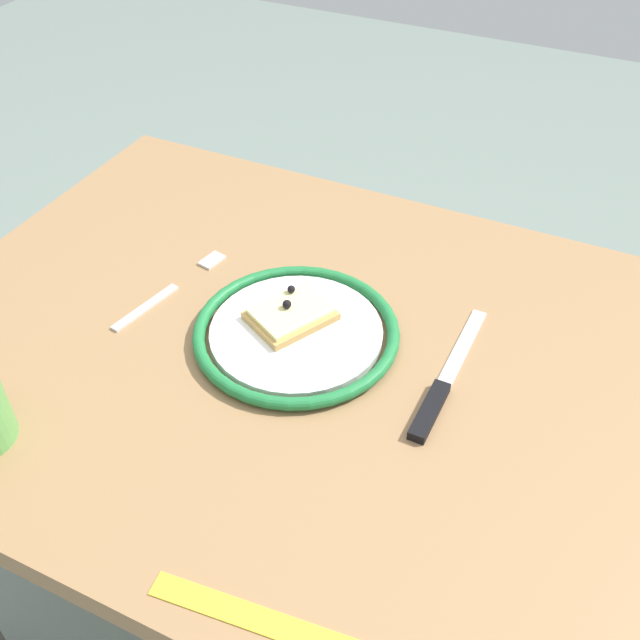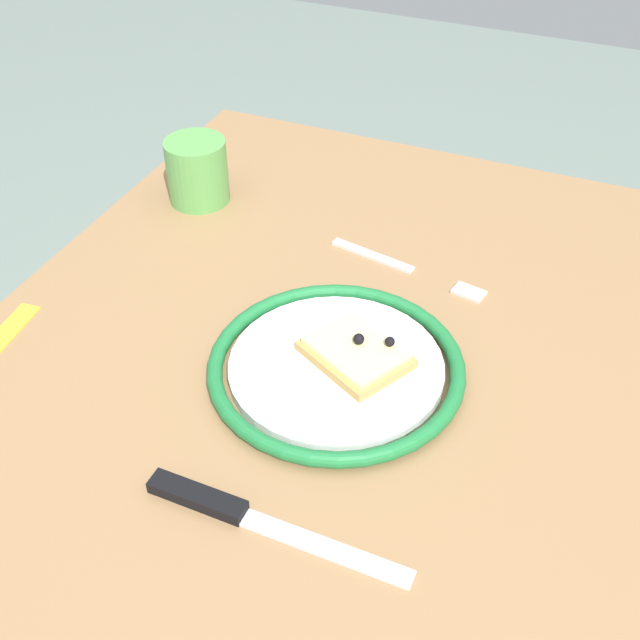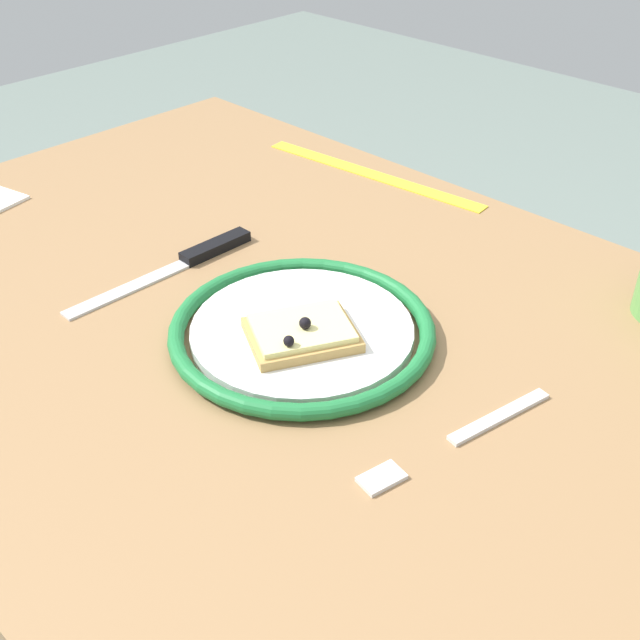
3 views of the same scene
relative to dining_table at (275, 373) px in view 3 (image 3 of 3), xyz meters
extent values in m
cube|color=#936D47|center=(0.00, 0.00, 0.07)|extent=(1.10, 0.75, 0.04)
cylinder|color=#4C4742|center=(0.49, -0.32, -0.29)|extent=(0.05, 0.05, 0.67)
cylinder|color=white|center=(-0.06, 0.01, 0.09)|extent=(0.22, 0.22, 0.01)
torus|color=#1E7238|center=(-0.06, 0.01, 0.09)|extent=(0.26, 0.26, 0.02)
cube|color=tan|center=(-0.07, 0.03, 0.10)|extent=(0.12, 0.12, 0.01)
cube|color=#EFE390|center=(-0.07, 0.03, 0.11)|extent=(0.10, 0.11, 0.01)
sphere|color=black|center=(-0.08, 0.03, 0.12)|extent=(0.01, 0.01, 0.01)
sphere|color=black|center=(-0.09, 0.06, 0.12)|extent=(0.01, 0.01, 0.01)
cube|color=silver|center=(0.14, 0.08, 0.08)|extent=(0.02, 0.15, 0.00)
cube|color=black|center=(0.14, -0.04, 0.09)|extent=(0.02, 0.09, 0.01)
cube|color=silver|center=(-0.26, -0.02, 0.09)|extent=(0.03, 0.11, 0.00)
cube|color=silver|center=(-0.24, 0.10, 0.09)|extent=(0.03, 0.04, 0.00)
cube|color=yellow|center=(0.15, -0.32, 0.08)|extent=(0.35, 0.06, 0.00)
camera|label=1|loc=(0.26, -0.59, 0.71)|focal=41.14mm
camera|label=2|loc=(0.49, 0.23, 0.65)|focal=45.22mm
camera|label=3|loc=(-0.51, 0.45, 0.54)|focal=44.66mm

